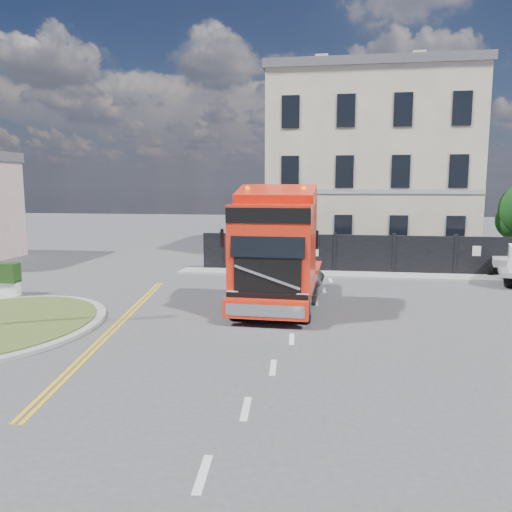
# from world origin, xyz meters

# --- Properties ---
(ground) EXTENTS (120.00, 120.00, 0.00)m
(ground) POSITION_xyz_m (0.00, 0.00, 0.00)
(ground) COLOR #424244
(ground) RESTS_ON ground
(hoarding_fence) EXTENTS (18.80, 0.25, 2.00)m
(hoarding_fence) POSITION_xyz_m (6.55, 9.00, 1.00)
(hoarding_fence) COLOR black
(hoarding_fence) RESTS_ON ground
(georgian_building) EXTENTS (12.30, 10.30, 12.80)m
(georgian_building) POSITION_xyz_m (6.00, 16.50, 5.77)
(georgian_building) COLOR beige
(georgian_building) RESTS_ON ground
(pavement_far) EXTENTS (20.00, 1.60, 0.12)m
(pavement_far) POSITION_xyz_m (6.00, 8.10, 0.06)
(pavement_far) COLOR gray
(pavement_far) RESTS_ON ground
(truck) EXTENTS (2.98, 7.43, 4.40)m
(truck) POSITION_xyz_m (1.83, 0.75, 1.97)
(truck) COLOR black
(truck) RESTS_ON ground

